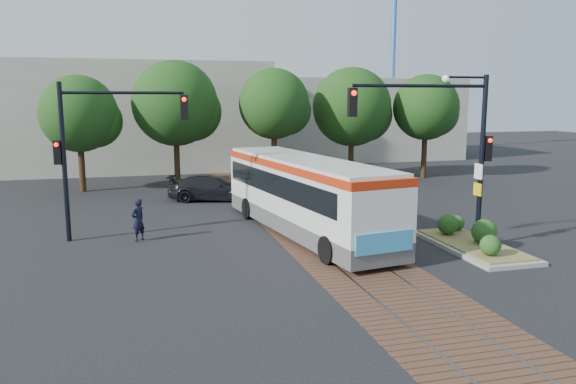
% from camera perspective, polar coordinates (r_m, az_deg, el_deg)
% --- Properties ---
extents(ground, '(120.00, 120.00, 0.00)m').
position_cam_1_polar(ground, '(20.30, 5.18, -5.95)').
color(ground, black).
rests_on(ground, ground).
extents(trackbed, '(3.60, 40.00, 0.02)m').
position_cam_1_polar(trackbed, '(23.98, 1.88, -3.48)').
color(trackbed, '#523325').
rests_on(trackbed, ground).
extents(tree_row, '(26.40, 5.60, 7.67)m').
position_cam_1_polar(tree_row, '(35.68, -2.05, 8.65)').
color(tree_row, '#382314').
rests_on(tree_row, ground).
extents(warehouses, '(40.00, 13.00, 8.00)m').
position_cam_1_polar(warehouses, '(47.53, -7.48, 7.56)').
color(warehouses, '#ADA899').
rests_on(warehouses, ground).
extents(crane, '(8.00, 0.50, 18.00)m').
position_cam_1_polar(crane, '(58.18, 10.65, 14.80)').
color(crane, '#3F72B2').
rests_on(crane, ground).
extents(city_bus, '(4.17, 11.64, 3.05)m').
position_cam_1_polar(city_bus, '(22.40, 1.68, 0.01)').
color(city_bus, '#4C4C4F').
rests_on(city_bus, ground).
extents(traffic_island, '(2.20, 5.20, 1.13)m').
position_cam_1_polar(traffic_island, '(21.57, 18.18, -4.57)').
color(traffic_island, gray).
rests_on(traffic_island, ground).
extents(signal_pole_main, '(5.49, 0.46, 6.00)m').
position_cam_1_polar(signal_pole_main, '(20.56, 16.35, 5.67)').
color(signal_pole_main, black).
rests_on(signal_pole_main, ground).
extents(signal_pole_left, '(4.99, 0.34, 6.00)m').
position_cam_1_polar(signal_pole_left, '(22.45, -19.04, 5.08)').
color(signal_pole_left, black).
rests_on(signal_pole_left, ground).
extents(officer, '(0.70, 0.70, 1.64)m').
position_cam_1_polar(officer, '(22.16, -14.99, -2.75)').
color(officer, black).
rests_on(officer, ground).
extents(parked_car, '(4.94, 2.92, 1.34)m').
position_cam_1_polar(parked_car, '(30.17, -7.75, 0.43)').
color(parked_car, black).
rests_on(parked_car, ground).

